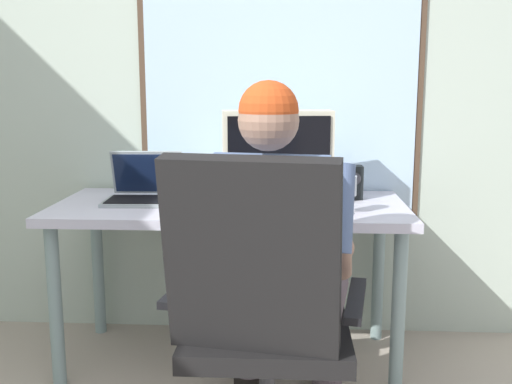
% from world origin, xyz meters
% --- Properties ---
extents(wall_rear, '(4.44, 0.08, 2.70)m').
position_xyz_m(wall_rear, '(0.02, 2.15, 1.34)').
color(wall_rear, '#B2C2B2').
rests_on(wall_rear, ground).
extents(desk, '(1.53, 0.69, 0.73)m').
position_xyz_m(desk, '(0.16, 1.75, 0.65)').
color(desk, gray).
rests_on(desk, ground).
extents(office_chair, '(0.66, 0.61, 1.07)m').
position_xyz_m(office_chair, '(0.33, 0.89, 0.60)').
color(office_chair, black).
rests_on(office_chair, ground).
extents(person_seated, '(0.57, 0.81, 1.26)m').
position_xyz_m(person_seated, '(0.37, 1.15, 0.67)').
color(person_seated, '#594B52').
rests_on(person_seated, ground).
extents(crt_monitor, '(0.49, 0.24, 0.41)m').
position_xyz_m(crt_monitor, '(0.36, 1.76, 0.96)').
color(crt_monitor, beige).
rests_on(crt_monitor, desk).
extents(laptop, '(0.34, 0.30, 0.22)m').
position_xyz_m(laptop, '(-0.23, 1.79, 0.79)').
color(laptop, '#8E999D').
rests_on(laptop, desk).
extents(wine_glass, '(0.07, 0.07, 0.15)m').
position_xyz_m(wine_glass, '(0.65, 1.57, 0.84)').
color(wine_glass, silver).
rests_on(wine_glass, desk).
extents(desk_speaker, '(0.09, 0.08, 0.15)m').
position_xyz_m(desk_speaker, '(0.70, 1.88, 0.81)').
color(desk_speaker, black).
rests_on(desk_speaker, desk).
extents(coffee_mug, '(0.07, 0.07, 0.10)m').
position_xyz_m(coffee_mug, '(0.03, 1.58, 0.78)').
color(coffee_mug, '#A42E2A').
rests_on(coffee_mug, desk).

